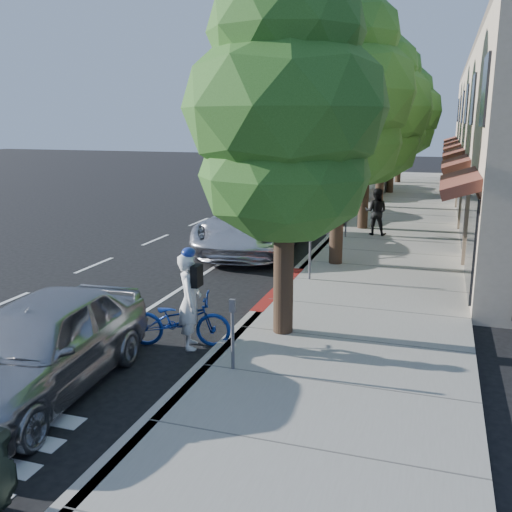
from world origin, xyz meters
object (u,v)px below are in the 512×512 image
at_px(bicycle, 179,320).
at_px(white_pickup, 362,183).
at_px(street_tree_1, 341,97).
at_px(pedestrian, 376,212).
at_px(street_tree_3, 384,105).
at_px(dark_suv_far, 360,176).
at_px(cyclist, 190,301).
at_px(near_car_a, 40,346).
at_px(street_tree_0, 285,114).
at_px(dark_sedan, 305,199).
at_px(street_tree_2, 367,110).
at_px(street_tree_5, 401,113).
at_px(silver_suv, 254,223).
at_px(street_tree_4, 394,113).

relative_size(bicycle, white_pickup, 0.35).
xyz_separation_m(street_tree_1, pedestrian, (0.64, 4.75, -3.97)).
height_order(street_tree_3, dark_suv_far, street_tree_3).
height_order(street_tree_3, bicycle, street_tree_3).
bearing_deg(cyclist, street_tree_1, -35.14).
bearing_deg(street_tree_3, near_car_a, -98.20).
xyz_separation_m(street_tree_0, pedestrian, (0.64, 10.75, -3.43)).
xyz_separation_m(street_tree_0, white_pickup, (-1.40, 22.17, -3.61)).
distance_m(street_tree_3, cyclist, 19.50).
relative_size(street_tree_1, dark_sedan, 1.52).
bearing_deg(street_tree_0, street_tree_2, 90.00).
bearing_deg(dark_sedan, street_tree_5, 72.55).
bearing_deg(street_tree_1, dark_sedan, 109.01).
height_order(street_tree_0, cyclist, street_tree_0).
relative_size(white_pickup, dark_suv_far, 1.11).
relative_size(cyclist, dark_suv_far, 0.36).
xyz_separation_m(street_tree_1, dark_sedan, (-2.93, 8.52, -4.13)).
bearing_deg(street_tree_3, pedestrian, -84.94).
height_order(cyclist, near_car_a, cyclist).
distance_m(silver_suv, dark_suv_far, 18.14).
xyz_separation_m(street_tree_0, street_tree_5, (0.00, 30.00, 0.35)).
bearing_deg(street_tree_2, dark_sedan, 139.38).
height_order(street_tree_1, white_pickup, street_tree_1).
distance_m(street_tree_2, dark_sedan, 5.46).
bearing_deg(white_pickup, street_tree_3, -69.92).
bearing_deg(bicycle, cyclist, -105.07).
relative_size(street_tree_1, street_tree_4, 1.03).
bearing_deg(white_pickup, dark_suv_far, 101.64).
height_order(street_tree_3, near_car_a, street_tree_3).
bearing_deg(bicycle, pedestrian, -26.97).
distance_m(street_tree_0, bicycle, 4.45).
xyz_separation_m(street_tree_4, white_pickup, (-1.40, -1.83, -3.91)).
bearing_deg(silver_suv, pedestrian, 34.71).
bearing_deg(street_tree_1, pedestrian, 82.30).
xyz_separation_m(street_tree_5, bicycle, (-1.83, -31.00, -4.27)).
bearing_deg(street_tree_1, street_tree_5, 90.00).
bearing_deg(dark_sedan, street_tree_0, -85.29).
height_order(street_tree_0, white_pickup, street_tree_0).
bearing_deg(white_pickup, street_tree_0, -84.85).
xyz_separation_m(bicycle, silver_suv, (-1.27, 8.62, 0.38)).
height_order(street_tree_3, street_tree_5, street_tree_3).
relative_size(street_tree_0, dark_sedan, 1.36).
bearing_deg(street_tree_3, bicycle, -95.51).
relative_size(street_tree_0, street_tree_3, 0.88).
distance_m(street_tree_1, dark_suv_far, 20.25).
xyz_separation_m(bicycle, dark_sedan, (-1.10, 15.52, 0.33)).
relative_size(street_tree_1, silver_suv, 1.20).
height_order(street_tree_3, street_tree_4, street_tree_3).
bearing_deg(dark_sedan, white_pickup, 71.95).
bearing_deg(silver_suv, dark_suv_far, 81.39).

